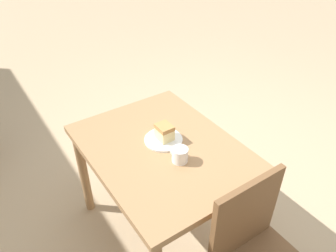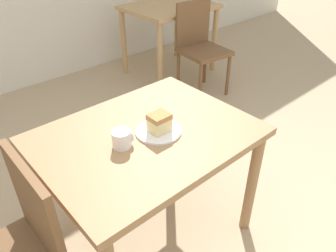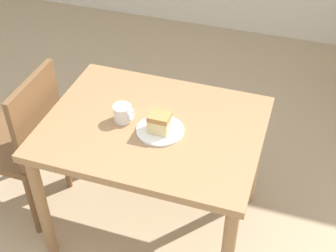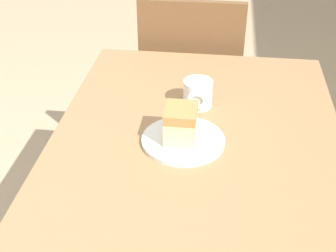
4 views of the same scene
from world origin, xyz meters
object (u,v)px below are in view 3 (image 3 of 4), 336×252
(plate, at_px, (160,130))
(cake_slice, at_px, (160,122))
(chair_near_window, at_px, (22,139))
(dining_table_near, at_px, (153,141))
(coffee_mug, at_px, (123,113))

(plate, height_order, cake_slice, cake_slice)
(plate, distance_m, cake_slice, 0.05)
(chair_near_window, distance_m, plate, 0.81)
(dining_table_near, distance_m, coffee_mug, 0.21)
(cake_slice, bearing_deg, plate, 91.86)
(plate, height_order, coffee_mug, coffee_mug)
(chair_near_window, xyz_separation_m, plate, (0.77, 0.03, 0.24))
(dining_table_near, xyz_separation_m, chair_near_window, (-0.72, -0.07, -0.13))
(chair_near_window, bearing_deg, dining_table_near, 95.54)
(dining_table_near, height_order, chair_near_window, chair_near_window)
(dining_table_near, xyz_separation_m, coffee_mug, (-0.15, -0.01, 0.15))
(coffee_mug, bearing_deg, dining_table_near, 4.78)
(dining_table_near, height_order, plate, plate)
(plate, relative_size, coffee_mug, 2.35)
(coffee_mug, bearing_deg, plate, -7.06)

